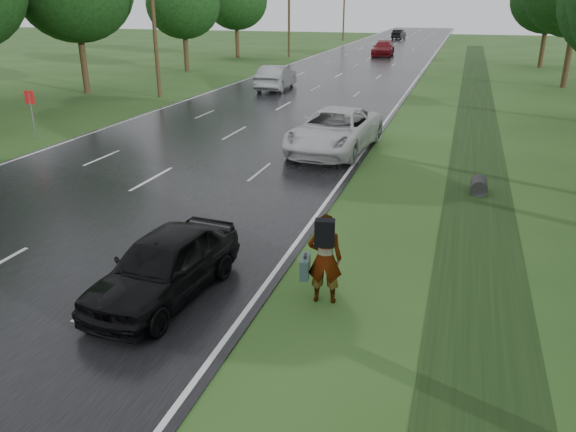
% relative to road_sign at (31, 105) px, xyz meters
% --- Properties ---
extents(road, '(14.00, 180.00, 0.04)m').
position_rel_road_sign_xyz_m(road, '(8.50, 33.00, -1.62)').
color(road, black).
rests_on(road, ground).
extents(edge_stripe_east, '(0.12, 180.00, 0.01)m').
position_rel_road_sign_xyz_m(edge_stripe_east, '(15.25, 33.00, -1.60)').
color(edge_stripe_east, silver).
rests_on(edge_stripe_east, road).
extents(edge_stripe_west, '(0.12, 180.00, 0.01)m').
position_rel_road_sign_xyz_m(edge_stripe_west, '(1.75, 33.00, -1.60)').
color(edge_stripe_west, silver).
rests_on(edge_stripe_west, road).
extents(center_line, '(0.12, 180.00, 0.01)m').
position_rel_road_sign_xyz_m(center_line, '(8.50, 33.00, -1.60)').
color(center_line, silver).
rests_on(center_line, road).
extents(drainage_ditch, '(2.20, 120.00, 0.56)m').
position_rel_road_sign_xyz_m(drainage_ditch, '(20.00, 6.71, -1.61)').
color(drainage_ditch, black).
rests_on(drainage_ditch, ground).
extents(road_sign, '(0.50, 0.06, 2.30)m').
position_rel_road_sign_xyz_m(road_sign, '(0.00, 0.00, 0.00)').
color(road_sign, slate).
rests_on(road_sign, ground).
extents(utility_pole_mid, '(1.60, 0.26, 10.00)m').
position_rel_road_sign_xyz_m(utility_pole_mid, '(-0.70, 13.00, 3.55)').
color(utility_pole_mid, '#372716').
rests_on(utility_pole_mid, ground).
extents(utility_pole_far, '(1.60, 0.26, 10.00)m').
position_rel_road_sign_xyz_m(utility_pole_far, '(-0.70, 43.00, 3.55)').
color(utility_pole_far, '#372716').
rests_on(utility_pole_far, ground).
extents(utility_pole_distant, '(1.60, 0.26, 10.00)m').
position_rel_road_sign_xyz_m(utility_pole_distant, '(-0.70, 73.00, 3.55)').
color(utility_pole_distant, '#372716').
rests_on(utility_pole_distant, ground).
extents(tree_west_d, '(6.60, 6.60, 8.80)m').
position_rel_road_sign_xyz_m(tree_west_d, '(-5.70, 27.00, 4.18)').
color(tree_west_d, '#372716').
rests_on(tree_west_d, ground).
extents(tree_west_f, '(7.00, 7.00, 9.29)m').
position_rel_road_sign_xyz_m(tree_west_f, '(-6.30, 41.00, 4.49)').
color(tree_west_f, '#372716').
rests_on(tree_west_f, ground).
extents(pedestrian, '(1.00, 0.78, 2.04)m').
position_rel_road_sign_xyz_m(pedestrian, '(16.68, -10.81, -0.59)').
color(pedestrian, '#A5998C').
rests_on(pedestrian, ground).
extents(white_pickup, '(3.52, 6.67, 1.79)m').
position_rel_road_sign_xyz_m(white_pickup, '(14.00, 2.04, -0.71)').
color(white_pickup, white).
rests_on(white_pickup, road).
extents(dark_sedan, '(2.18, 4.54, 1.50)m').
position_rel_road_sign_xyz_m(dark_sedan, '(13.31, -11.68, -0.85)').
color(dark_sedan, black).
rests_on(dark_sedan, road).
extents(silver_sedan, '(2.10, 5.39, 1.75)m').
position_rel_road_sign_xyz_m(silver_sedan, '(5.91, 18.36, -0.73)').
color(silver_sedan, gray).
rests_on(silver_sedan, road).
extents(far_car_red, '(2.43, 5.68, 1.63)m').
position_rel_road_sign_xyz_m(far_car_red, '(9.50, 47.61, -0.79)').
color(far_car_red, maroon).
rests_on(far_car_red, road).
extents(far_car_dark, '(2.04, 4.70, 1.50)m').
position_rel_road_sign_xyz_m(far_car_dark, '(7.50, 79.89, -0.85)').
color(far_car_dark, black).
rests_on(far_car_dark, road).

